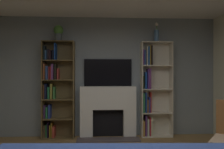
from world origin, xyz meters
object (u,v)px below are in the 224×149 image
object	(u,v)px
bookshelf_left	(55,89)
vase_with_flowers	(157,35)
tv	(108,73)
bookshelf_right	(152,91)
potted_plant	(58,32)
fireplace	(108,110)

from	to	relation	value
bookshelf_left	vase_with_flowers	bearing A→B (deg)	-1.18
tv	bookshelf_left	distance (m)	1.22
bookshelf_right	vase_with_flowers	size ratio (longest dim) A/B	4.87
vase_with_flowers	potted_plant	bearing A→B (deg)	-179.98
tv	potted_plant	bearing A→B (deg)	-173.70
fireplace	vase_with_flowers	bearing A→B (deg)	-1.32
fireplace	potted_plant	world-z (taller)	potted_plant
fireplace	bookshelf_left	distance (m)	1.26
tv	potted_plant	distance (m)	1.41
fireplace	vase_with_flowers	distance (m)	2.00
bookshelf_left	potted_plant	distance (m)	1.24
tv	bookshelf_left	xyz separation A→B (m)	(-1.17, -0.07, -0.35)
fireplace	potted_plant	xyz separation A→B (m)	(-1.09, -0.03, 1.72)
bookshelf_left	tv	bearing A→B (deg)	3.56
tv	bookshelf_right	world-z (taller)	bookshelf_right
fireplace	potted_plant	bearing A→B (deg)	-178.63
potted_plant	vase_with_flowers	world-z (taller)	vase_with_flowers
bookshelf_right	potted_plant	size ratio (longest dim) A/B	6.13
bookshelf_left	potted_plant	world-z (taller)	potted_plant
bookshelf_right	potted_plant	distance (m)	2.45
tv	vase_with_flowers	bearing A→B (deg)	-6.25
potted_plant	vase_with_flowers	xyz separation A→B (m)	(2.17, 0.00, -0.03)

